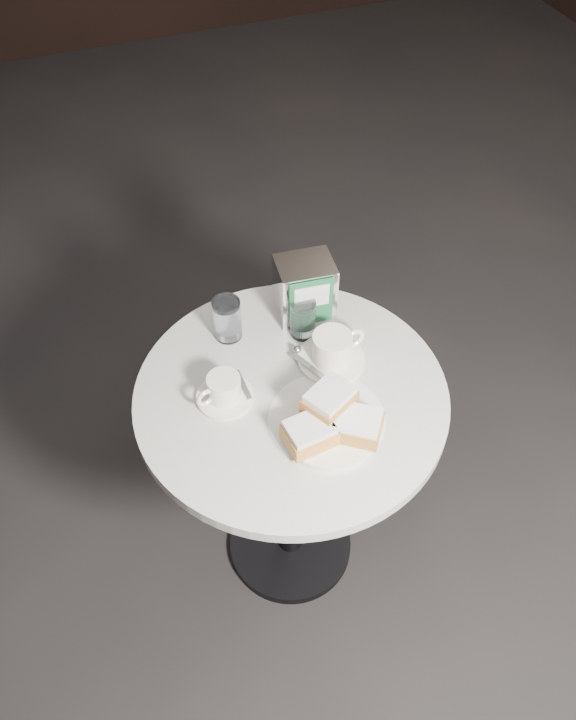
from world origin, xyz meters
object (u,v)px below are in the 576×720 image
(coffee_cup_right, at_px, (332,350))
(water_glass_right, at_px, (303,319))
(beignet_plate, at_px, (331,423))
(coffee_cup_left, at_px, (224,390))
(water_glass_left, at_px, (227,319))
(cafe_table, at_px, (291,443))
(napkin_dispenser, at_px, (305,289))

(coffee_cup_right, relative_size, water_glass_right, 1.79)
(beignet_plate, relative_size, coffee_cup_right, 1.34)
(beignet_plate, xyz_separation_m, coffee_cup_left, (-0.18, 0.17, -0.01))
(beignet_plate, distance_m, water_glass_left, 0.37)
(coffee_cup_left, height_order, water_glass_right, water_glass_right)
(beignet_plate, relative_size, coffee_cup_left, 1.50)
(coffee_cup_right, relative_size, water_glass_left, 1.65)
(cafe_table, bearing_deg, coffee_cup_left, 166.93)
(cafe_table, relative_size, water_glass_right, 7.57)
(beignet_plate, height_order, napkin_dispenser, napkin_dispenser)
(napkin_dispenser, bearing_deg, water_glass_left, -171.88)
(coffee_cup_left, xyz_separation_m, napkin_dispenser, (0.26, 0.19, 0.05))
(cafe_table, bearing_deg, water_glass_right, 60.94)
(coffee_cup_left, bearing_deg, beignet_plate, -59.00)
(beignet_plate, distance_m, water_glass_right, 0.30)
(water_glass_left, xyz_separation_m, napkin_dispenser, (0.20, 0.01, 0.03))
(cafe_table, height_order, napkin_dispenser, napkin_dispenser)
(cafe_table, height_order, beignet_plate, beignet_plate)
(water_glass_left, bearing_deg, napkin_dispenser, 2.52)
(coffee_cup_right, bearing_deg, beignet_plate, -121.96)
(cafe_table, relative_size, beignet_plate, 3.15)
(cafe_table, relative_size, coffee_cup_left, 4.72)
(water_glass_right, distance_m, napkin_dispenser, 0.08)
(water_glass_right, bearing_deg, napkin_dispenser, 65.34)
(coffee_cup_right, height_order, water_glass_right, water_glass_right)
(napkin_dispenser, bearing_deg, cafe_table, -112.24)
(coffee_cup_right, distance_m, water_glass_left, 0.26)
(cafe_table, xyz_separation_m, coffee_cup_right, (0.12, 0.05, 0.23))
(beignet_plate, height_order, water_glass_right, same)
(coffee_cup_left, distance_m, water_glass_left, 0.19)
(coffee_cup_left, distance_m, napkin_dispenser, 0.33)
(coffee_cup_right, bearing_deg, water_glass_right, 97.82)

